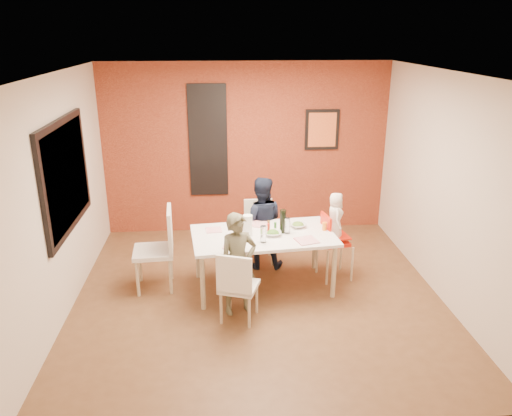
{
  "coord_description": "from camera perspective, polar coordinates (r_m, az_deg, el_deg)",
  "views": [
    {
      "loc": [
        -0.46,
        -5.51,
        3.14
      ],
      "look_at": [
        0.0,
        0.3,
        1.05
      ],
      "focal_mm": 35.0,
      "sensor_mm": 36.0,
      "label": 1
    }
  ],
  "objects": [
    {
      "name": "high_chair",
      "position": [
        6.62,
        8.74,
        -3.63
      ],
      "size": [
        0.44,
        0.44,
        0.9
      ],
      "rotation": [
        0.0,
        0.0,
        1.76
      ],
      "color": "red",
      "rests_on": "ground"
    },
    {
      "name": "condiment_green",
      "position": [
        6.29,
        2.21,
        -2.17
      ],
      "size": [
        0.03,
        0.03,
        0.12
      ],
      "primitive_type": "cylinder",
      "color": "#317C29",
      "rests_on": "dining_table"
    },
    {
      "name": "art_print_frame",
      "position": [
        8.04,
        7.56,
        8.87
      ],
      "size": [
        0.54,
        0.03,
        0.64
      ],
      "primitive_type": "cube",
      "color": "black",
      "rests_on": "wall_back"
    },
    {
      "name": "wine_glass_a",
      "position": [
        5.96,
        0.84,
        -3.0
      ],
      "size": [
        0.07,
        0.07,
        0.21
      ],
      "primitive_type": "cylinder",
      "color": "white",
      "rests_on": "dining_table"
    },
    {
      "name": "glassblock_strip",
      "position": [
        7.9,
        -5.5,
        7.65
      ],
      "size": [
        0.55,
        0.03,
        1.7
      ],
      "primitive_type": "cube",
      "color": "silver",
      "rests_on": "wall_back"
    },
    {
      "name": "condiment_red",
      "position": [
        6.24,
        1.43,
        -2.33
      ],
      "size": [
        0.03,
        0.03,
        0.13
      ],
      "primitive_type": "cylinder",
      "color": "red",
      "rests_on": "dining_table"
    },
    {
      "name": "chair_far",
      "position": [
        7.11,
        0.35,
        -2.19
      ],
      "size": [
        0.42,
        0.42,
        0.87
      ],
      "rotation": [
        0.0,
        0.0,
        0.04
      ],
      "color": "white",
      "rests_on": "ground"
    },
    {
      "name": "paper_towel_roll",
      "position": [
        6.15,
        -0.96,
        -1.99
      ],
      "size": [
        0.12,
        0.12,
        0.26
      ],
      "primitive_type": "cylinder",
      "color": "white",
      "rests_on": "dining_table"
    },
    {
      "name": "wall_left",
      "position": [
        6.06,
        -21.47,
        1.15
      ],
      "size": [
        0.02,
        4.5,
        2.7
      ],
      "primitive_type": "cube",
      "color": "beige",
      "rests_on": "ground"
    },
    {
      "name": "wine_bottle",
      "position": [
        6.23,
        3.1,
        -1.53
      ],
      "size": [
        0.08,
        0.08,
        0.3
      ],
      "primitive_type": "cylinder",
      "color": "black",
      "rests_on": "dining_table"
    },
    {
      "name": "brick_accent_wall",
      "position": [
        7.96,
        -1.11,
        6.72
      ],
      "size": [
        4.5,
        0.02,
        2.7
      ],
      "primitive_type": "cube",
      "color": "maroon",
      "rests_on": "ground"
    },
    {
      "name": "salad_bowl_a",
      "position": [
        6.19,
        1.95,
        -2.92
      ],
      "size": [
        0.22,
        0.22,
        0.05
      ],
      "primitive_type": "imported",
      "rotation": [
        0.0,
        0.0,
        -0.04
      ],
      "color": "white",
      "rests_on": "dining_table"
    },
    {
      "name": "wine_glass_b",
      "position": [
        6.23,
        3.58,
        -2.03
      ],
      "size": [
        0.07,
        0.07,
        0.2
      ],
      "primitive_type": "cylinder",
      "color": "white",
      "rests_on": "dining_table"
    },
    {
      "name": "chair_left",
      "position": [
        6.4,
        -10.85,
        -4.12
      ],
      "size": [
        0.52,
        0.52,
        1.06
      ],
      "rotation": [
        0.0,
        0.0,
        4.78
      ],
      "color": "white",
      "rests_on": "ground"
    },
    {
      "name": "salad_bowl_b",
      "position": [
        6.46,
        4.82,
        -1.98
      ],
      "size": [
        0.26,
        0.26,
        0.05
      ],
      "primitive_type": "imported",
      "rotation": [
        0.0,
        0.0,
        0.32
      ],
      "color": "silver",
      "rests_on": "dining_table"
    },
    {
      "name": "dining_table",
      "position": [
        6.25,
        0.84,
        -3.57
      ],
      "size": [
        1.85,
        1.15,
        0.73
      ],
      "rotation": [
        0.0,
        0.0,
        0.1
      ],
      "color": "white",
      "rests_on": "ground"
    },
    {
      "name": "ceiling",
      "position": [
        5.55,
        0.25,
        15.17
      ],
      "size": [
        4.5,
        4.5,
        0.02
      ],
      "primitive_type": "cube",
      "color": "white",
      "rests_on": "wall_back"
    },
    {
      "name": "child_near",
      "position": [
        5.74,
        -2.05,
        -6.42
      ],
      "size": [
        0.51,
        0.42,
        1.22
      ],
      "primitive_type": "imported",
      "rotation": [
        0.0,
        0.0,
        0.32
      ],
      "color": "brown",
      "rests_on": "ground"
    },
    {
      "name": "glassblock_surround",
      "position": [
        7.9,
        -5.5,
        7.64
      ],
      "size": [
        0.6,
        0.03,
        1.76
      ],
      "primitive_type": "cube",
      "color": "black",
      "rests_on": "wall_back"
    },
    {
      "name": "sippy_cup",
      "position": [
        6.39,
        7.84,
        -2.09
      ],
      "size": [
        0.06,
        0.06,
        0.1
      ],
      "primitive_type": "cylinder",
      "color": "orange",
      "rests_on": "dining_table"
    },
    {
      "name": "wall_back",
      "position": [
        7.98,
        -1.12,
        6.75
      ],
      "size": [
        4.5,
        0.02,
        2.7
      ],
      "primitive_type": "cube",
      "color": "beige",
      "rests_on": "ground"
    },
    {
      "name": "wall_right",
      "position": [
        6.4,
        20.76,
        2.17
      ],
      "size": [
        0.02,
        4.5,
        2.7
      ],
      "primitive_type": "cube",
      "color": "beige",
      "rests_on": "ground"
    },
    {
      "name": "plate_far_left",
      "position": [
        6.37,
        -4.86,
        -2.51
      ],
      "size": [
        0.21,
        0.21,
        0.01
      ],
      "primitive_type": "cube",
      "rotation": [
        0.0,
        0.0,
        0.09
      ],
      "color": "white",
      "rests_on": "dining_table"
    },
    {
      "name": "wall_front",
      "position": [
        3.75,
        3.13,
        -8.82
      ],
      "size": [
        4.5,
        0.02,
        2.7
      ],
      "primitive_type": "cube",
      "color": "beige",
      "rests_on": "ground"
    },
    {
      "name": "picture_window_frame",
      "position": [
        6.18,
        -20.93,
        3.5
      ],
      "size": [
        0.05,
        1.7,
        1.3
      ],
      "primitive_type": "cube",
      "color": "black",
      "rests_on": "wall_left"
    },
    {
      "name": "plate_far_mid",
      "position": [
        6.53,
        0.29,
        -1.84
      ],
      "size": [
        0.31,
        0.31,
        0.01
      ],
      "primitive_type": "cube",
      "rotation": [
        0.0,
        0.0,
        -0.38
      ],
      "color": "white",
      "rests_on": "dining_table"
    },
    {
      "name": "picture_window_pane",
      "position": [
        6.18,
        -20.8,
        3.51
      ],
      "size": [
        0.02,
        1.55,
        1.15
      ],
      "primitive_type": "cube",
      "color": "black",
      "rests_on": "wall_left"
    },
    {
      "name": "ground",
      "position": [
        6.36,
        0.22,
        -9.86
      ],
      "size": [
        4.5,
        4.5,
        0.0
      ],
      "primitive_type": "plane",
      "color": "brown",
      "rests_on": "ground"
    },
    {
      "name": "child_far",
      "position": [
        6.83,
        0.55,
        -1.69
      ],
      "size": [
        0.67,
        0.54,
        1.3
      ],
      "primitive_type": "imported",
      "rotation": [
        0.0,
        0.0,
        3.05
      ],
      "color": "black",
      "rests_on": "ground"
    },
    {
      "name": "plate_near_right",
      "position": [
        6.06,
        5.8,
        -3.71
      ],
      "size": [
        0.3,
        0.3,
        0.01
      ],
      "primitive_type": "cube",
      "rotation": [
        0.0,
        0.0,
        0.28
      ],
      "color": "white",
      "rests_on": "dining_table"
    },
    {
      "name": "art_print_canvas",
      "position": [
        8.02,
        7.58,
        8.85
      ],
      "size": [
        0.44,
        0.01,
        0.54
      ],
      "primitive_type": "cube",
      "color": "orange",
      "rests_on": "wall_back"
    },
    {
      "name": "condiment_brown",
      "position": [
        6.3,
        1.45,
        -2.06
      ],
      "size": [
        0.04,
        0.04,
        0.14
      ],
      "primitive_type": "cylinder",
      "color": "brown",
      "rests_on": "dining_table"
    },
    {
      "name": "toddler",
      "position": [
        6.51,
        9.05,
        -1.04
      ],
      "size": [
        0.22,
        0.33,
        0.66
      ],
      "primitive_type": "imported",
      "rotation": [
        0.0,
        0.0,
        1.54
      ],
      "color": "white",
      "rests_on": "high_chair"
    },
    {
      "name": "plate_near_left",
      "position": [
        5.9,
        -2.79,
        -4.33
      ],
      "size": [
        0.23,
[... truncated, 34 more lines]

